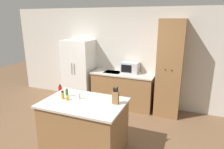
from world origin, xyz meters
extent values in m
plane|color=brown|center=(0.00, 0.00, 0.00)|extent=(14.00, 14.00, 0.00)
cube|color=beige|center=(0.00, 2.33, 1.30)|extent=(7.20, 0.06, 2.60)
cube|color=white|center=(-1.33, 1.98, 0.88)|extent=(0.80, 0.63, 1.75)
cylinder|color=silver|center=(-1.37, 1.65, 1.02)|extent=(0.02, 0.02, 0.30)
cylinder|color=silver|center=(-1.29, 1.65, 1.02)|extent=(0.02, 0.02, 0.30)
cube|color=olive|center=(-0.02, 2.01, 0.45)|extent=(1.61, 0.59, 0.90)
cube|color=beige|center=(-0.02, 2.01, 0.92)|extent=(1.65, 0.63, 0.03)
cube|color=#9EA0A3|center=(-0.31, 2.01, 0.93)|extent=(0.44, 0.34, 0.01)
cube|color=olive|center=(1.15, 2.01, 1.16)|extent=(0.58, 0.58, 2.32)
sphere|color=black|center=(1.08, 1.71, 1.21)|extent=(0.02, 0.02, 0.02)
sphere|color=black|center=(1.22, 1.71, 1.21)|extent=(0.02, 0.02, 0.02)
cube|color=olive|center=(-0.07, 0.01, 0.44)|extent=(1.38, 0.91, 0.89)
cube|color=beige|center=(-0.07, 0.01, 0.91)|extent=(1.44, 0.97, 0.03)
cube|color=#B2B5B7|center=(0.14, 2.12, 1.08)|extent=(0.46, 0.32, 0.28)
cube|color=black|center=(0.09, 1.95, 1.08)|extent=(0.27, 0.01, 0.20)
cube|color=olive|center=(0.48, 0.14, 1.03)|extent=(0.11, 0.07, 0.21)
cylinder|color=black|center=(0.44, 0.13, 1.18)|extent=(0.02, 0.02, 0.08)
cylinder|color=black|center=(0.46, 0.13, 1.18)|extent=(0.02, 0.02, 0.08)
cylinder|color=black|center=(0.48, 0.14, 1.17)|extent=(0.02, 0.02, 0.06)
cylinder|color=black|center=(0.49, 0.15, 1.17)|extent=(0.02, 0.02, 0.08)
cylinder|color=black|center=(0.51, 0.14, 1.18)|extent=(0.02, 0.02, 0.10)
cylinder|color=gold|center=(-0.38, -0.03, 0.96)|extent=(0.05, 0.05, 0.07)
cylinder|color=#E5DB4C|center=(-0.38, -0.03, 1.00)|extent=(0.04, 0.04, 0.01)
cylinder|color=beige|center=(-0.20, 0.10, 0.97)|extent=(0.04, 0.04, 0.09)
cylinder|color=silver|center=(-0.20, 0.10, 1.03)|extent=(0.03, 0.03, 0.02)
cylinder|color=gold|center=(-0.48, -0.02, 0.99)|extent=(0.05, 0.05, 0.13)
cylinder|color=black|center=(-0.48, -0.02, 1.07)|extent=(0.04, 0.04, 0.03)
cylinder|color=#337033|center=(-0.48, 0.12, 1.00)|extent=(0.05, 0.05, 0.14)
cylinder|color=silver|center=(-0.48, 0.12, 1.08)|extent=(0.04, 0.04, 0.03)
cylinder|color=red|center=(-1.97, 1.90, 0.17)|extent=(0.11, 0.11, 0.35)
cylinder|color=black|center=(-1.97, 1.90, 0.38)|extent=(0.05, 0.05, 0.06)
camera|label=1|loc=(1.57, -2.79, 2.33)|focal=32.00mm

